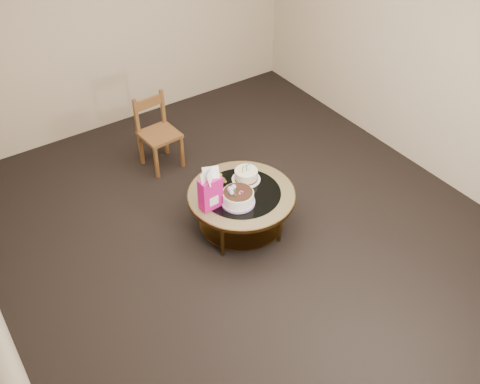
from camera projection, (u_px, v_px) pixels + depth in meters
ground at (241, 228)px, 5.27m from camera, size 5.00×5.00×0.00m
room_walls at (242, 89)px, 4.28m from camera, size 4.52×5.02×2.61m
coffee_table at (241, 199)px, 5.03m from camera, size 1.02×1.02×0.46m
decorated_cake at (238, 198)px, 4.83m from camera, size 0.31×0.31×0.18m
cream_cake at (246, 175)px, 5.09m from camera, size 0.27×0.27×0.17m
gift_bag at (210, 189)px, 4.70m from camera, size 0.21×0.15×0.40m
pillar_candle at (219, 179)px, 5.08m from camera, size 0.13×0.13×0.10m
dining_chair at (158, 132)px, 5.82m from camera, size 0.41×0.41×0.83m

